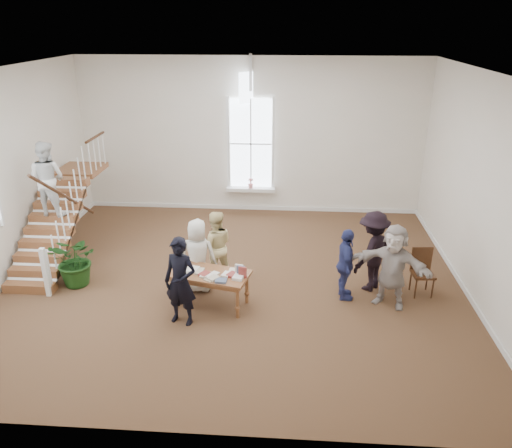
# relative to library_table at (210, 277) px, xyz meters

# --- Properties ---
(ground) EXTENTS (10.00, 10.00, 0.00)m
(ground) POSITION_rel_library_table_xyz_m (0.39, 1.08, -0.65)
(ground) COLOR #4D371E
(ground) RESTS_ON ground
(room_shell) EXTENTS (10.49, 10.00, 10.00)m
(room_shell) POSITION_rel_library_table_xyz_m (0.39, 5.47, -0.25)
(room_shell) COLOR white
(room_shell) RESTS_ON ground
(staircase) EXTENTS (1.10, 4.10, 2.92)m
(staircase) POSITION_rel_library_table_xyz_m (-3.95, 1.83, 0.97)
(staircase) COLOR brown
(staircase) RESTS_ON ground
(library_table) EXTENTS (1.69, 1.12, 0.79)m
(library_table) POSITION_rel_library_table_xyz_m (0.00, 0.00, 0.00)
(library_table) COLOR brown
(library_table) RESTS_ON ground
(police_officer) EXTENTS (0.73, 0.57, 1.76)m
(police_officer) POSITION_rel_library_table_xyz_m (-0.44, -0.64, 0.23)
(police_officer) COLOR black
(police_officer) RESTS_ON ground
(elderly_woman) EXTENTS (0.80, 0.53, 1.61)m
(elderly_woman) POSITION_rel_library_table_xyz_m (-0.34, 0.61, 0.15)
(elderly_woman) COLOR silver
(elderly_woman) RESTS_ON ground
(person_yellow) EXTENTS (0.90, 0.77, 1.62)m
(person_yellow) POSITION_rel_library_table_xyz_m (-0.04, 1.11, 0.16)
(person_yellow) COLOR beige
(person_yellow) RESTS_ON ground
(woman_cluster_a) EXTENTS (0.40, 0.92, 1.55)m
(woman_cluster_a) POSITION_rel_library_table_xyz_m (2.74, 0.48, 0.12)
(woman_cluster_a) COLOR navy
(woman_cluster_a) RESTS_ON ground
(woman_cluster_b) EXTENTS (1.24, 1.30, 1.77)m
(woman_cluster_b) POSITION_rel_library_table_xyz_m (3.34, 0.93, 0.23)
(woman_cluster_b) COLOR black
(woman_cluster_b) RESTS_ON ground
(woman_cluster_c) EXTENTS (1.68, 1.20, 1.75)m
(woman_cluster_c) POSITION_rel_library_table_xyz_m (3.64, 0.28, 0.22)
(woman_cluster_c) COLOR #BBAFA8
(woman_cluster_c) RESTS_ON ground
(floor_plant) EXTENTS (1.27, 1.17, 1.18)m
(floor_plant) POSITION_rel_library_table_xyz_m (-3.01, 0.63, -0.06)
(floor_plant) COLOR #183E13
(floor_plant) RESTS_ON ground
(side_chair) EXTENTS (0.48, 0.48, 1.01)m
(side_chair) POSITION_rel_library_table_xyz_m (4.38, 0.84, -0.09)
(side_chair) COLOR #34190E
(side_chair) RESTS_ON ground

